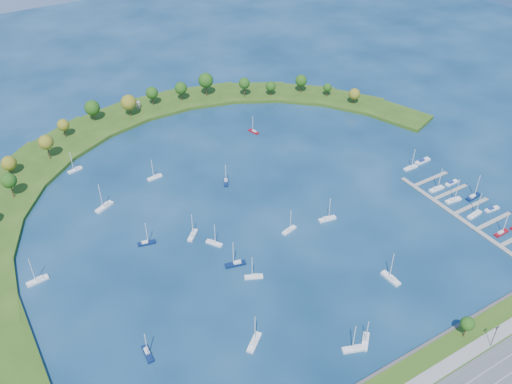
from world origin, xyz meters
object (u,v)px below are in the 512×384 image
moored_boat_13 (365,340)px  docked_boat_5 (492,209)px  moored_boat_15 (104,206)px  docked_boat_4 (475,214)px  moored_boat_11 (254,131)px  harbor_tower (138,105)px  docked_boat_2 (502,232)px  docked_boat_9 (452,183)px  moored_boat_3 (214,243)px  docked_boat_7 (473,196)px  docked_boat_8 (437,188)px  moored_boat_10 (354,348)px  moored_boat_5 (226,181)px  moored_boat_9 (75,169)px  dock_system (476,216)px  moored_boat_17 (38,280)px  moored_boat_2 (235,263)px  moored_boat_12 (327,218)px  moored_boat_4 (391,278)px  moored_boat_18 (146,242)px  moored_boat_7 (193,235)px  docked_boat_6 (453,200)px  moored_boat_14 (254,276)px  moored_boat_16 (289,230)px  docked_boat_11 (422,161)px  moored_boat_8 (254,342)px  moored_boat_1 (147,353)px

moored_boat_13 → docked_boat_5: (102.26, 28.05, -0.33)m
moored_boat_15 → docked_boat_4: moored_boat_15 is taller
moored_boat_11 → docked_boat_5: (58.90, -121.33, -0.29)m
harbor_tower → docked_boat_2: size_ratio=0.39×
moored_boat_11 → moored_boat_15: bearing=88.6°
docked_boat_5 → docked_boat_9: 25.10m
moored_boat_3 → docked_boat_2: size_ratio=0.98×
docked_boat_2 → docked_boat_7: bearing=65.6°
moored_boat_15 → docked_boat_8: moored_boat_15 is taller
moored_boat_3 → moored_boat_10: (16.22, -76.41, 0.05)m
moored_boat_10 → moored_boat_11: 157.79m
moored_boat_5 → moored_boat_11: 52.12m
moored_boat_9 → moored_boat_10: bearing=94.5°
dock_system → moored_boat_17: bearing=160.7°
moored_boat_2 → moored_boat_12: (51.26, 3.73, -0.02)m
moored_boat_4 → moored_boat_5: moored_boat_4 is taller
moored_boat_2 → moored_boat_3: moored_boat_2 is taller
dock_system → moored_boat_13: 95.87m
moored_boat_18 → docked_boat_4: bearing=-10.4°
moored_boat_7 → moored_boat_18: (-19.64, 5.94, -0.01)m
moored_boat_17 → moored_boat_11: bearing=-163.0°
moored_boat_4 → docked_boat_6: bearing=-71.5°
docked_boat_5 → moored_boat_5: bearing=145.2°
moored_boat_2 → moored_boat_11: bearing=-111.4°
moored_boat_14 → docked_boat_9: (119.84, 4.10, -0.30)m
moored_boat_2 → moored_boat_16: moored_boat_2 is taller
moored_boat_4 → docked_boat_6: (62.12, 23.71, -0.03)m
moored_boat_15 → moored_boat_13: bearing=87.8°
docked_boat_11 → moored_boat_8: bearing=-159.7°
moored_boat_16 → docked_boat_9: (90.93, -12.63, -0.31)m
moored_boat_17 → docked_boat_11: moored_boat_17 is taller
moored_boat_9 → moored_boat_5: bearing=128.1°
moored_boat_7 → moored_boat_17: moored_boat_17 is taller
moored_boat_16 → docked_boat_7: (90.94, -26.48, 0.05)m
moored_boat_12 → docked_boat_11: bearing=19.6°
moored_boat_10 → docked_boat_4: moored_boat_10 is taller
moored_boat_10 → moored_boat_18: (-41.57, 92.08, -0.04)m
moored_boat_4 → moored_boat_11: bearing=-8.4°
moored_boat_8 → moored_boat_9: 145.62m
moored_boat_15 → moored_boat_16: 89.16m
moored_boat_11 → docked_boat_7: size_ratio=0.78×
moored_boat_1 → moored_boat_12: moored_boat_12 is taller
docked_boat_7 → docked_boat_9: 13.86m
moored_boat_8 → moored_boat_14: size_ratio=1.21×
moored_boat_15 → docked_boat_8: (146.12, -72.70, -0.06)m
moored_boat_5 → moored_boat_4: bearing=42.3°
docked_boat_7 → moored_boat_16: bearing=158.6°
moored_boat_9 → moored_boat_7: bearing=97.7°
moored_boat_10 → moored_boat_11: bearing=-87.1°
docked_boat_5 → docked_boat_4: bearing=179.0°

